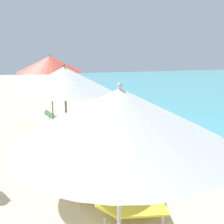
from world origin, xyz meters
name	(u,v)px	position (x,y,z in m)	size (l,w,h in m)	color
umbrella_second	(120,115)	(0.21, 3.61, 2.29)	(2.55, 2.55, 2.67)	silver
lounger_second_shoreside	(129,204)	(0.82, 4.70, 0.28)	(1.42, 0.95, 0.51)	yellow
umbrella_third	(65,80)	(0.01, 6.78, 2.40)	(2.25, 2.25, 2.76)	#4C4C51
lounger_third_shoreside	(81,145)	(0.60, 7.98, 0.26)	(1.49, 0.84, 0.56)	yellow
lounger_third_inland	(102,183)	(0.56, 5.57, 0.29)	(1.43, 0.84, 0.53)	yellow
umbrella_farthest	(50,64)	(-0.03, 10.34, 2.63)	(2.42, 2.42, 2.97)	olive
lounger_farthest_shoreside	(63,117)	(0.45, 11.31, 0.34)	(1.63, 0.91, 0.63)	#4CA572
lounger_farthest_inland	(79,131)	(0.79, 9.35, 0.27)	(1.33, 0.72, 0.50)	yellow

